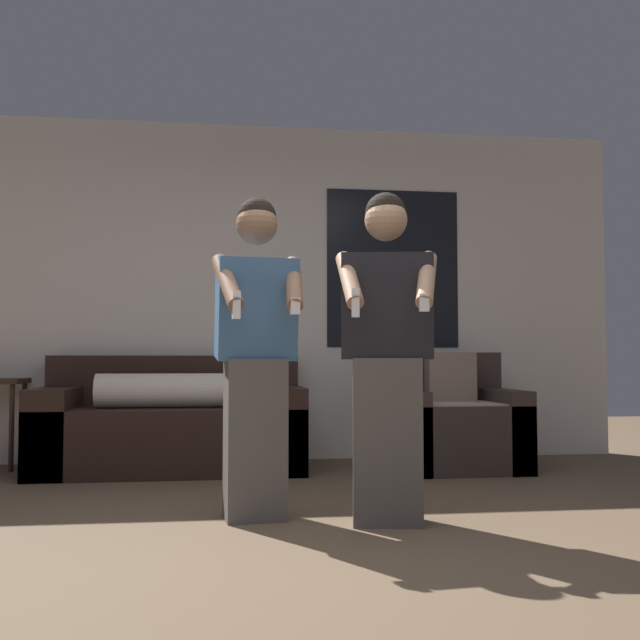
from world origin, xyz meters
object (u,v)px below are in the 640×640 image
armchair (452,425)px  couch (172,427)px  person_right (387,356)px  person_left (256,354)px

armchair → couch: bearing=174.8°
person_right → armchair: bearing=63.2°
couch → armchair: armchair is taller
person_left → person_right: size_ratio=1.00×
armchair → person_left: bearing=-133.9°
armchair → person_left: 2.25m
armchair → person_left: person_left is taller
person_right → person_left: bearing=163.8°
armchair → person_right: (-0.89, -1.76, 0.50)m
armchair → person_right: bearing=-116.8°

